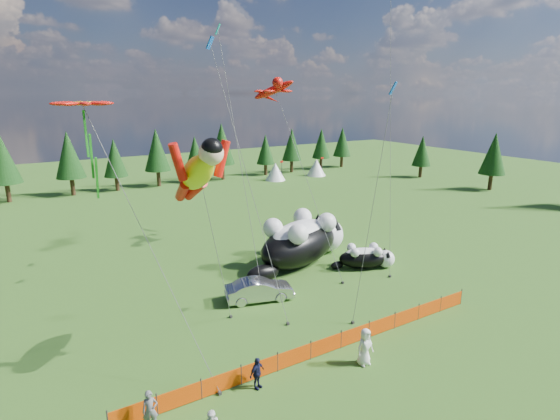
% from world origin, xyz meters
% --- Properties ---
extents(ground, '(160.00, 160.00, 0.00)m').
position_xyz_m(ground, '(0.00, 0.00, 0.00)').
color(ground, '#0F3A0A').
rests_on(ground, ground).
extents(safety_fence, '(22.06, 0.06, 1.10)m').
position_xyz_m(safety_fence, '(0.00, -3.00, 0.50)').
color(safety_fence, '#262626').
rests_on(safety_fence, ground).
extents(tree_line, '(90.00, 4.00, 8.00)m').
position_xyz_m(tree_line, '(0.00, 45.00, 4.00)').
color(tree_line, black).
rests_on(tree_line, ground).
extents(festival_tents, '(50.00, 3.20, 2.80)m').
position_xyz_m(festival_tents, '(11.00, 40.00, 1.40)').
color(festival_tents, white).
rests_on(festival_tents, ground).
extents(cat_large, '(10.87, 6.61, 4.07)m').
position_xyz_m(cat_large, '(6.23, 8.54, 1.93)').
color(cat_large, black).
rests_on(cat_large, ground).
extents(cat_small, '(4.89, 3.35, 1.88)m').
position_xyz_m(cat_small, '(9.89, 4.97, 0.90)').
color(cat_small, black).
rests_on(cat_small, ground).
extents(car, '(4.79, 2.71, 1.49)m').
position_xyz_m(car, '(-0.07, 4.34, 0.75)').
color(car, silver).
rests_on(car, ground).
extents(spectator_a, '(0.71, 0.55, 1.74)m').
position_xyz_m(spectator_a, '(-9.43, -3.60, 0.87)').
color(spectator_a, slate).
rests_on(spectator_a, ground).
extents(spectator_c, '(1.04, 0.78, 1.59)m').
position_xyz_m(spectator_c, '(-4.47, -3.60, 0.80)').
color(spectator_c, '#121534').
rests_on(spectator_c, ground).
extents(spectator_e, '(0.97, 0.64, 1.98)m').
position_xyz_m(spectator_e, '(1.13, -4.75, 0.99)').
color(spectator_e, white).
rests_on(spectator_e, ground).
extents(superhero_kite, '(5.21, 5.77, 12.29)m').
position_xyz_m(superhero_kite, '(-5.69, -0.20, 9.86)').
color(superhero_kite, yellow).
rests_on(superhero_kite, ground).
extents(gecko_kite, '(5.38, 14.09, 17.33)m').
position_xyz_m(gecko_kite, '(6.83, 14.29, 13.72)').
color(gecko_kite, red).
rests_on(gecko_kite, ground).
extents(flower_kite, '(5.29, 8.27, 14.87)m').
position_xyz_m(flower_kite, '(-9.78, 3.43, 12.81)').
color(flower_kite, red).
rests_on(flower_kite, ground).
extents(diamond_kite_a, '(1.88, 7.69, 17.92)m').
position_xyz_m(diamond_kite_a, '(-1.48, 7.40, 15.80)').
color(diamond_kite_a, '#0C4EB9').
rests_on(diamond_kite_a, ground).
extents(diamond_kite_c, '(2.57, 0.71, 14.44)m').
position_xyz_m(diamond_kite_c, '(5.19, -1.38, 13.05)').
color(diamond_kite_c, '#0C4EB9').
rests_on(diamond_kite_c, ground).
extents(diamond_kite_d, '(0.74, 5.91, 18.69)m').
position_xyz_m(diamond_kite_d, '(0.16, 10.04, 16.77)').
color(diamond_kite_d, '#0DA297').
rests_on(diamond_kite_d, ground).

